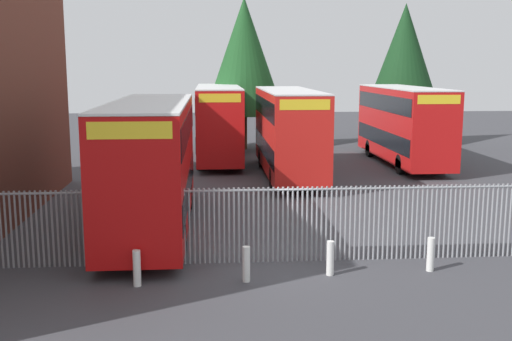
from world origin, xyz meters
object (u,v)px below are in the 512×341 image
(double_decker_bus_behind_fence_right, at_px, (403,122))
(bollard_near_right, at_px, (330,258))
(double_decker_bus_near_gate, at_px, (152,160))
(bollard_near_left, at_px, (137,268))
(double_decker_bus_far_back, at_px, (219,120))
(bollard_center_front, at_px, (246,264))
(bollard_far_right, at_px, (430,254))
(double_decker_bus_behind_fence_left, at_px, (288,129))

(double_decker_bus_behind_fence_right, xyz_separation_m, bollard_near_right, (-7.84, -18.60, -1.95))
(double_decker_bus_near_gate, distance_m, bollard_near_left, 5.94)
(double_decker_bus_near_gate, distance_m, double_decker_bus_behind_fence_right, 18.73)
(double_decker_bus_near_gate, relative_size, double_decker_bus_far_back, 1.00)
(double_decker_bus_behind_fence_right, bearing_deg, bollard_center_front, -118.16)
(double_decker_bus_behind_fence_right, height_order, bollard_center_front, double_decker_bus_behind_fence_right)
(bollard_near_left, height_order, bollard_far_right, same)
(double_decker_bus_behind_fence_right, relative_size, bollard_near_right, 11.38)
(bollard_near_left, xyz_separation_m, bollard_center_front, (2.82, 0.12, 0.00))
(double_decker_bus_far_back, height_order, bollard_near_left, double_decker_bus_far_back)
(double_decker_bus_behind_fence_right, distance_m, bollard_near_right, 20.28)
(bollard_center_front, height_order, bollard_far_right, same)
(double_decker_bus_behind_fence_left, relative_size, bollard_near_left, 11.38)
(double_decker_bus_behind_fence_left, xyz_separation_m, double_decker_bus_behind_fence_right, (7.08, 3.53, 0.00))
(bollard_near_left, distance_m, bollard_center_front, 2.82)
(double_decker_bus_near_gate, xyz_separation_m, bollard_far_right, (8.02, -5.03, -1.95))
(double_decker_bus_far_back, bearing_deg, bollard_near_right, -82.64)
(double_decker_bus_far_back, distance_m, bollard_center_front, 21.19)
(double_decker_bus_behind_fence_left, distance_m, bollard_far_right, 15.21)
(double_decker_bus_behind_fence_right, distance_m, bollard_near_left, 23.12)
(double_decker_bus_behind_fence_right, xyz_separation_m, bollard_center_front, (-10.13, -18.93, -1.95))
(double_decker_bus_near_gate, distance_m, bollard_center_front, 6.51)
(bollard_near_right, bearing_deg, double_decker_bus_behind_fence_right, 67.14)
(double_decker_bus_behind_fence_left, bearing_deg, double_decker_bus_behind_fence_right, 26.51)
(double_decker_bus_near_gate, distance_m, double_decker_bus_behind_fence_left, 11.57)
(bollard_center_front, bearing_deg, double_decker_bus_behind_fence_left, 78.78)
(double_decker_bus_far_back, bearing_deg, bollard_far_right, -75.06)
(double_decker_bus_near_gate, bearing_deg, bollard_center_front, -62.10)
(double_decker_bus_far_back, height_order, bollard_center_front, double_decker_bus_far_back)
(bollard_near_left, relative_size, bollard_far_right, 1.00)
(bollard_near_left, xyz_separation_m, bollard_near_right, (5.11, 0.45, 0.00))
(double_decker_bus_far_back, relative_size, bollard_near_right, 11.38)
(bollard_far_right, bearing_deg, double_decker_bus_near_gate, 147.91)
(bollard_near_right, distance_m, bollard_far_right, 2.82)
(double_decker_bus_behind_fence_right, relative_size, bollard_near_left, 11.38)
(bollard_center_front, distance_m, bollard_near_right, 2.31)
(double_decker_bus_near_gate, bearing_deg, double_decker_bus_behind_fence_right, 45.88)
(double_decker_bus_far_back, height_order, bollard_near_right, double_decker_bus_far_back)
(bollard_far_right, bearing_deg, double_decker_bus_far_back, 104.94)
(double_decker_bus_behind_fence_right, height_order, bollard_near_left, double_decker_bus_behind_fence_right)
(double_decker_bus_behind_fence_right, bearing_deg, bollard_near_left, -124.20)
(double_decker_bus_behind_fence_left, xyz_separation_m, bollard_far_right, (2.05, -14.94, -1.95))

